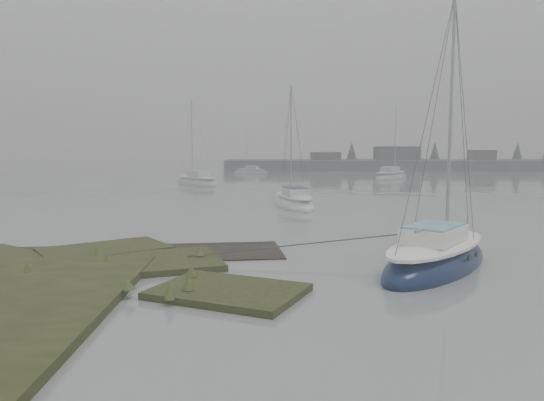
# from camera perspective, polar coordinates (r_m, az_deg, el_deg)

# --- Properties ---
(ground) EXTENTS (160.00, 160.00, 0.00)m
(ground) POSITION_cam_1_polar(r_m,az_deg,el_deg) (43.34, -2.70, 1.26)
(ground) COLOR slate
(ground) RESTS_ON ground
(far_shoreline) EXTENTS (60.00, 8.00, 4.15)m
(far_shoreline) POSITION_cam_1_polar(r_m,az_deg,el_deg) (79.31, 17.89, 3.80)
(far_shoreline) COLOR #4C4F51
(far_shoreline) RESTS_ON ground
(sailboat_main) EXTENTS (5.42, 6.10, 8.71)m
(sailboat_main) POSITION_cam_1_polar(r_m,az_deg,el_deg) (16.47, 17.25, -6.13)
(sailboat_main) COLOR #0D1838
(sailboat_main) RESTS_ON ground
(sailboat_white) EXTENTS (2.96, 5.69, 7.66)m
(sailboat_white) POSITION_cam_1_polar(r_m,az_deg,el_deg) (31.00, 2.38, -0.25)
(sailboat_white) COLOR white
(sailboat_white) RESTS_ON ground
(sailboat_far_a) EXTENTS (5.13, 5.69, 8.17)m
(sailboat_far_a) POSITION_cam_1_polar(r_m,az_deg,el_deg) (48.06, -8.07, 1.98)
(sailboat_far_a) COLOR silver
(sailboat_far_a) RESTS_ON ground
(sailboat_far_b) EXTENTS (5.32, 5.74, 8.33)m
(sailboat_far_b) POSITION_cam_1_polar(r_m,az_deg,el_deg) (56.81, 12.69, 2.53)
(sailboat_far_b) COLOR #ACB0B6
(sailboat_far_b) RESTS_ON ground
(sailboat_far_c) EXTENTS (4.59, 2.81, 6.15)m
(sailboat_far_c) POSITION_cam_1_polar(r_m,az_deg,el_deg) (65.98, -2.31, 3.10)
(sailboat_far_c) COLOR #AAADB4
(sailboat_far_c) RESTS_ON ground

